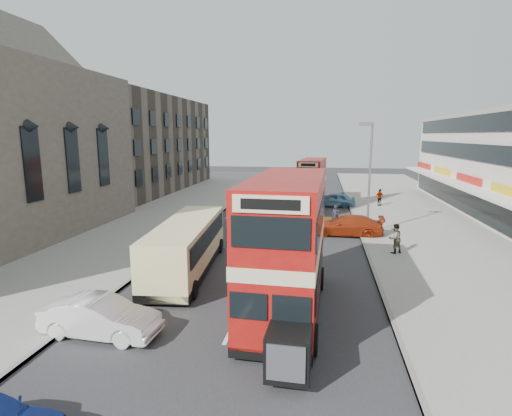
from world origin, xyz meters
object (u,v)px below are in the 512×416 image
Objects in this scene: bus_second at (312,182)px; pedestrian_near at (395,238)px; street_lamp at (369,170)px; bus_main at (287,245)px; cyclist at (335,223)px; pedestrian_far at (380,197)px; coach at (187,244)px; car_right_c at (334,200)px; car_right_b at (342,222)px; car_left_front at (101,317)px; car_right_a at (347,225)px.

pedestrian_near is at bearing 112.44° from bus_second.
street_lamp reaches higher than bus_main.
bus_second reaches higher than cyclist.
street_lamp is 4.78× the size of pedestrian_far.
bus_second is 23.21m from coach.
car_right_c is 10.89m from cyclist.
bus_second is at bearing -169.86° from car_right_b.
street_lamp reaches higher than pedestrian_near.
street_lamp is 4.68m from cyclist.
pedestrian_far is 0.83× the size of cyclist.
pedestrian_near reaches higher than car_left_front.
car_right_a is 1.34m from cyclist.
car_right_a is (2.91, -13.00, -1.67)m from bus_second.
bus_second is at bearing -102.44° from pedestrian_near.
pedestrian_near is at bearing -121.01° from bus_main.
car_right_c is (2.61, 25.49, -2.14)m from bus_main.
bus_main reaches higher than pedestrian_far.
coach is at bearing -6.91° from pedestrian_near.
pedestrian_near is 17.17m from pedestrian_far.
cyclist is at bearing 47.01° from coach.
car_right_b is at bearing -170.45° from car_right_a.
bus_second reaches higher than pedestrian_far.
car_left_front is at bearing 27.72° from bus_main.
car_right_c is at bearing 157.43° from pedestrian_far.
car_right_b is (-0.27, 2.12, -0.19)m from car_right_a.
pedestrian_far reaches higher than car_right_b.
bus_main reaches higher than car_right_b.
car_left_front is at bearing -145.11° from pedestrian_far.
street_lamp is 4.29m from car_right_a.
street_lamp is 1.92× the size of car_right_c.
car_right_a is at bearing -101.53° from bus_main.
bus_main is 1.17× the size of bus_second.
car_right_b is (2.96, 15.64, -2.31)m from bus_main.
bus_second is 7.00m from pedestrian_far.
car_right_b is at bearing 133.83° from street_lamp.
bus_main is 4.87× the size of cyclist.
pedestrian_near reaches higher than pedestrian_far.
cyclist is at bearing -30.59° from car_right_b.
car_left_front is 1.03× the size of car_right_c.
car_right_a reaches higher than car_left_front.
car_left_front is at bearing 14.79° from pedestrian_near.
street_lamp is 2.02× the size of car_right_b.
car_right_c is (8.30, 21.37, -0.77)m from coach.
bus_second is at bearing 104.78° from cyclist.
car_left_front is (-0.79, -7.26, -0.78)m from coach.
bus_second is at bearing -9.46° from car_left_front.
car_right_b is 9.85m from car_right_c.
bus_second is 1.96× the size of car_left_front.
street_lamp reaches higher than coach.
car_right_b is at bearing -96.72° from pedestrian_near.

